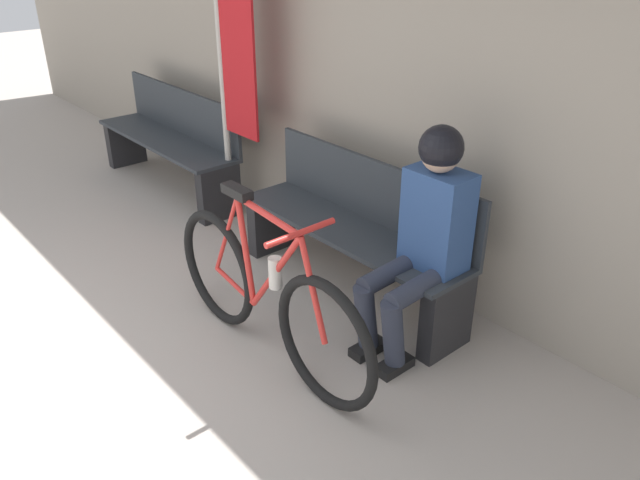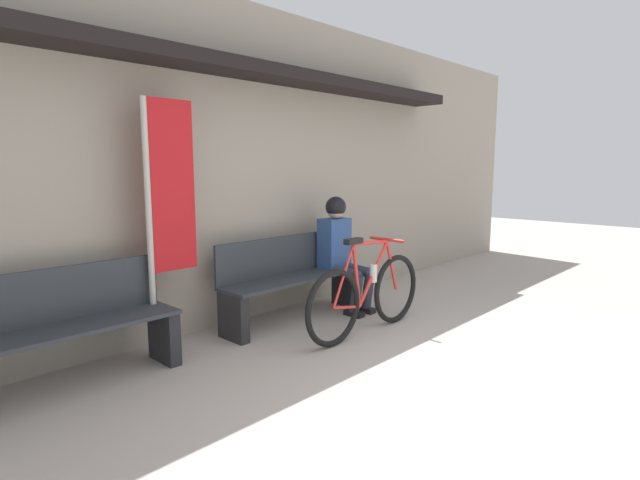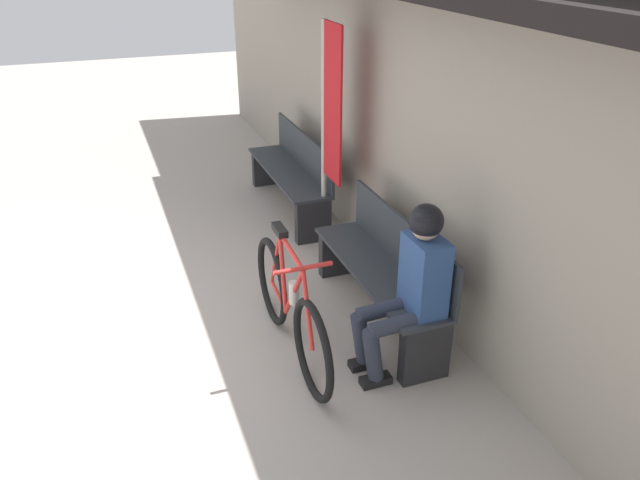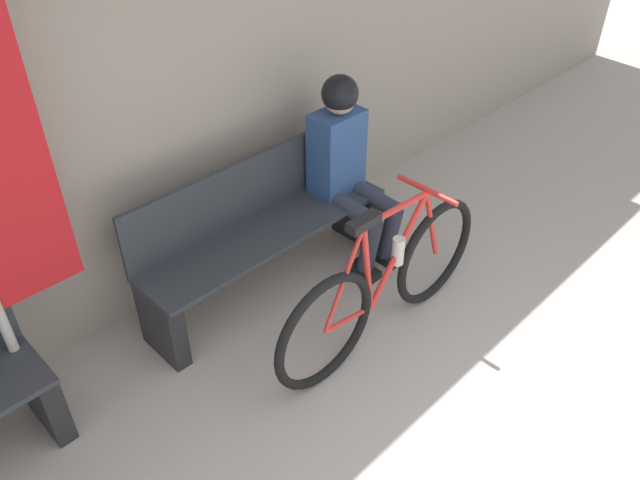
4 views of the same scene
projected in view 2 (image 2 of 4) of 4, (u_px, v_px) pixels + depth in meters
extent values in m
plane|color=#ADA399|center=(491.00, 411.00, 3.27)|extent=(24.00, 24.00, 0.00)
cube|color=#9E9384|center=(226.00, 165.00, 4.96)|extent=(12.00, 0.12, 3.20)
cube|color=black|center=(241.00, 68.00, 4.63)|extent=(6.60, 0.44, 0.12)
cube|color=#2D3338|center=(296.00, 278.00, 5.12)|extent=(1.70, 0.42, 0.03)
cube|color=#2D3338|center=(283.00, 255.00, 5.22)|extent=(1.70, 0.03, 0.40)
cube|color=#232326|center=(233.00, 317.00, 4.58)|extent=(0.10, 0.36, 0.44)
cube|color=#232326|center=(346.00, 287.00, 5.73)|extent=(0.10, 0.36, 0.44)
torus|color=black|center=(334.00, 308.00, 4.41)|extent=(0.70, 0.05, 0.70)
torus|color=black|center=(396.00, 289.00, 5.09)|extent=(0.70, 0.05, 0.70)
cylinder|color=red|center=(371.00, 243.00, 4.71)|extent=(0.52, 0.03, 0.07)
cylinder|color=red|center=(373.00, 273.00, 4.79)|extent=(0.45, 0.03, 0.59)
cylinder|color=red|center=(356.00, 276.00, 4.60)|extent=(0.13, 0.03, 0.61)
cylinder|color=red|center=(347.00, 307.00, 4.54)|extent=(0.37, 0.03, 0.09)
cylinder|color=red|center=(344.00, 276.00, 4.46)|extent=(0.29, 0.02, 0.55)
cylinder|color=red|center=(391.00, 266.00, 4.99)|extent=(0.20, 0.03, 0.52)
cube|color=black|center=(353.00, 241.00, 4.52)|extent=(0.20, 0.07, 0.05)
cylinder|color=red|center=(387.00, 239.00, 4.89)|extent=(0.03, 0.40, 0.03)
cylinder|color=beige|center=(373.00, 273.00, 4.79)|extent=(0.07, 0.07, 0.17)
cylinder|color=#2D3342|center=(344.00, 272.00, 5.37)|extent=(0.11, 0.40, 0.13)
cylinder|color=#2D3342|center=(356.00, 294.00, 5.29)|extent=(0.11, 0.17, 0.41)
cube|color=black|center=(354.00, 313.00, 5.34)|extent=(0.10, 0.22, 0.06)
cylinder|color=#2D3342|center=(356.00, 269.00, 5.52)|extent=(0.11, 0.40, 0.13)
cylinder|color=#2D3342|center=(368.00, 290.00, 5.43)|extent=(0.11, 0.17, 0.41)
cube|color=black|center=(365.00, 310.00, 5.49)|extent=(0.10, 0.22, 0.06)
cube|color=#2D4C84|center=(334.00, 243.00, 5.57)|extent=(0.34, 0.22, 0.55)
sphere|color=tan|center=(336.00, 210.00, 5.50)|extent=(0.20, 0.20, 0.20)
sphere|color=black|center=(336.00, 207.00, 5.49)|extent=(0.23, 0.23, 0.23)
cube|color=#2D3338|center=(52.00, 333.00, 3.44)|extent=(1.78, 0.42, 0.03)
cube|color=#2D3338|center=(40.00, 297.00, 3.54)|extent=(1.78, 0.03, 0.40)
cube|color=#232326|center=(164.00, 336.00, 4.08)|extent=(0.10, 0.36, 0.44)
cylinder|color=#B7B2A8|center=(150.00, 232.00, 4.02)|extent=(0.05, 0.05, 2.13)
cube|color=red|center=(173.00, 186.00, 4.13)|extent=(0.40, 0.02, 1.41)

